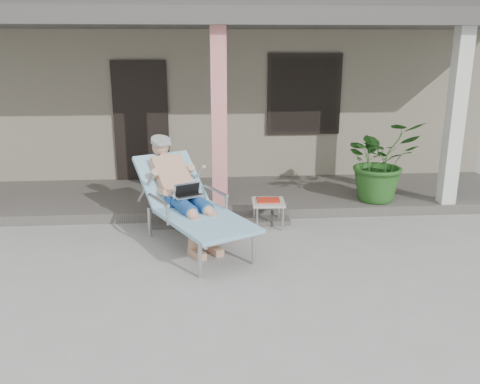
{
  "coord_description": "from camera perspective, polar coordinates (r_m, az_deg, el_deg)",
  "views": [
    {
      "loc": [
        -0.28,
        -5.08,
        2.51
      ],
      "look_at": [
        0.18,
        0.6,
        0.85
      ],
      "focal_mm": 38.0,
      "sensor_mm": 36.0,
      "label": 1
    }
  ],
  "objects": [
    {
      "name": "house",
      "position": [
        11.61,
        -3.29,
        12.06
      ],
      "size": [
        10.4,
        5.4,
        3.3
      ],
      "color": "gray",
      "rests_on": "ground"
    },
    {
      "name": "side_table",
      "position": [
        7.2,
        3.2,
        -1.3
      ],
      "size": [
        0.48,
        0.48,
        0.41
      ],
      "rotation": [
        0.0,
        0.0,
        -0.06
      ],
      "color": "beige",
      "rests_on": "ground"
    },
    {
      "name": "porch_deck",
      "position": [
        8.45,
        -2.51,
        -0.52
      ],
      "size": [
        10.0,
        2.0,
        0.15
      ],
      "primitive_type": "cube",
      "color": "#605B56",
      "rests_on": "ground"
    },
    {
      "name": "ground",
      "position": [
        5.68,
        -1.3,
        -10.02
      ],
      "size": [
        60.0,
        60.0,
        0.0
      ],
      "primitive_type": "plane",
      "color": "#9E9E99",
      "rests_on": "ground"
    },
    {
      "name": "porch_step",
      "position": [
        7.37,
        -2.15,
        -3.38
      ],
      "size": [
        2.0,
        0.3,
        0.07
      ],
      "primitive_type": "cube",
      "color": "#605B56",
      "rests_on": "ground"
    },
    {
      "name": "porch_overhang",
      "position": [
        8.04,
        -2.74,
        18.22
      ],
      "size": [
        10.0,
        2.3,
        2.85
      ],
      "color": "silver",
      "rests_on": "porch_deck"
    },
    {
      "name": "potted_palm",
      "position": [
        8.16,
        15.47,
        3.44
      ],
      "size": [
        1.32,
        1.21,
        1.27
      ],
      "primitive_type": "imported",
      "rotation": [
        0.0,
        0.0,
        0.21
      ],
      "color": "#26591E",
      "rests_on": "porch_deck"
    },
    {
      "name": "lounger",
      "position": [
        6.53,
        -6.16,
        1.53
      ],
      "size": [
        1.66,
        2.21,
        1.4
      ],
      "rotation": [
        0.0,
        0.0,
        0.47
      ],
      "color": "#B7B7BC",
      "rests_on": "ground"
    }
  ]
}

